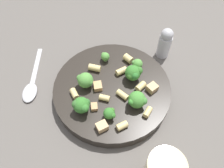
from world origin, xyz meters
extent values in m
plane|color=#5B5651|center=(0.00, 0.00, 0.00)|extent=(2.00, 2.00, 0.00)
cylinder|color=#28231E|center=(0.00, 0.00, 0.02)|extent=(0.29, 0.29, 0.03)
cylinder|color=silver|center=(0.00, 0.00, 0.03)|extent=(0.26, 0.26, 0.01)
torus|color=#28231E|center=(0.00, 0.00, 0.03)|extent=(0.28, 0.28, 0.00)
cylinder|color=#9EC175|center=(-0.06, 0.06, 0.03)|extent=(0.01, 0.01, 0.01)
sphere|color=#387A2D|center=(-0.06, 0.06, 0.05)|extent=(0.03, 0.03, 0.03)
sphere|color=#32722D|center=(-0.05, 0.06, 0.05)|extent=(0.01, 0.01, 0.01)
sphere|color=#337329|center=(-0.07, 0.06, 0.05)|extent=(0.01, 0.01, 0.01)
sphere|color=#397427|center=(-0.06, 0.05, 0.05)|extent=(0.01, 0.01, 0.01)
cylinder|color=#84AD60|center=(0.07, -0.04, 0.03)|extent=(0.01, 0.01, 0.01)
sphere|color=#569942|center=(0.07, -0.04, 0.05)|extent=(0.02, 0.02, 0.02)
sphere|color=#588A3F|center=(0.08, -0.04, 0.05)|extent=(0.01, 0.01, 0.01)
sphere|color=#4E9644|center=(0.08, -0.04, 0.05)|extent=(0.01, 0.01, 0.01)
sphere|color=#52853E|center=(0.08, -0.04, 0.05)|extent=(0.01, 0.01, 0.01)
cylinder|color=#93B766|center=(-0.02, -0.05, 0.04)|extent=(0.01, 0.01, 0.01)
sphere|color=#387A2D|center=(-0.02, -0.05, 0.05)|extent=(0.04, 0.04, 0.04)
sphere|color=#31782F|center=(-0.03, -0.05, 0.06)|extent=(0.02, 0.02, 0.02)
sphere|color=#34702A|center=(-0.02, -0.06, 0.06)|extent=(0.02, 0.02, 0.02)
sphere|color=#397129|center=(-0.02, -0.04, 0.06)|extent=(0.02, 0.02, 0.02)
cylinder|color=#93B766|center=(-0.01, 0.09, 0.04)|extent=(0.01, 0.01, 0.01)
sphere|color=#387A2D|center=(-0.01, 0.09, 0.05)|extent=(0.04, 0.04, 0.04)
sphere|color=#336C2E|center=(-0.01, 0.08, 0.06)|extent=(0.02, 0.02, 0.02)
sphere|color=#37682E|center=(0.00, 0.10, 0.06)|extent=(0.02, 0.02, 0.02)
sphere|color=#36762E|center=(-0.02, 0.09, 0.06)|extent=(0.02, 0.02, 0.02)
cylinder|color=#84AD60|center=(-0.07, -0.01, 0.04)|extent=(0.01, 0.01, 0.01)
sphere|color=#478E38|center=(-0.07, -0.01, 0.05)|extent=(0.04, 0.04, 0.04)
sphere|color=#429336|center=(-0.07, 0.01, 0.06)|extent=(0.01, 0.01, 0.01)
sphere|color=#478D33|center=(-0.07, 0.00, 0.06)|extent=(0.02, 0.02, 0.02)
sphere|color=#408037|center=(-0.09, -0.02, 0.06)|extent=(0.02, 0.02, 0.02)
cylinder|color=#9EC175|center=(0.04, 0.05, 0.04)|extent=(0.01, 0.01, 0.01)
sphere|color=#569942|center=(0.04, 0.05, 0.05)|extent=(0.04, 0.04, 0.04)
sphere|color=#529440|center=(0.05, 0.05, 0.06)|extent=(0.02, 0.02, 0.02)
sphere|color=#559744|center=(0.03, 0.04, 0.06)|extent=(0.02, 0.02, 0.02)
cylinder|color=#93B766|center=(0.00, -0.08, 0.04)|extent=(0.01, 0.01, 0.01)
sphere|color=#569942|center=(0.00, -0.08, 0.05)|extent=(0.03, 0.03, 0.03)
sphere|color=#558542|center=(0.01, -0.08, 0.05)|extent=(0.01, 0.01, 0.01)
sphere|color=#5A9045|center=(0.00, -0.09, 0.05)|extent=(0.01, 0.01, 0.01)
cylinder|color=#E0C67F|center=(0.03, -0.09, 0.04)|extent=(0.02, 0.02, 0.02)
cylinder|color=#E0C67F|center=(0.02, -0.04, 0.04)|extent=(0.02, 0.03, 0.02)
cylinder|color=#E0C67F|center=(-0.02, 0.04, 0.04)|extent=(0.03, 0.02, 0.01)
cylinder|color=#E0C67F|center=(0.04, 0.08, 0.04)|extent=(0.03, 0.02, 0.01)
cylinder|color=#E0C67F|center=(-0.11, -0.01, 0.04)|extent=(0.02, 0.03, 0.01)
cylinder|color=#E0C67F|center=(-0.05, -0.05, 0.04)|extent=(0.02, 0.03, 0.02)
cylinder|color=#E0C67F|center=(0.07, 0.00, 0.04)|extent=(0.03, 0.03, 0.02)
cylinder|color=#E0C67F|center=(-0.09, 0.05, 0.04)|extent=(0.02, 0.03, 0.01)
cylinder|color=#E0C67F|center=(-0.04, 0.00, 0.04)|extent=(0.03, 0.02, 0.01)
cube|color=tan|center=(0.02, 0.03, 0.04)|extent=(0.03, 0.03, 0.01)
cube|color=tan|center=(-0.07, -0.07, 0.04)|extent=(0.02, 0.02, 0.02)
cube|color=tan|center=(-0.07, 0.09, 0.04)|extent=(0.02, 0.03, 0.02)
cube|color=tan|center=(-0.02, 0.07, 0.04)|extent=(0.02, 0.02, 0.01)
cylinder|color=silver|center=(0.01, -0.20, 0.03)|extent=(0.04, 0.04, 0.07)
sphere|color=#B7B7BC|center=(0.01, -0.20, 0.08)|extent=(0.03, 0.03, 0.03)
cube|color=silver|center=(0.21, 0.10, 0.00)|extent=(0.10, 0.09, 0.01)
ellipsoid|color=silver|center=(0.13, 0.16, 0.01)|extent=(0.07, 0.07, 0.01)
camera|label=1|loc=(-0.23, 0.19, 0.47)|focal=35.00mm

